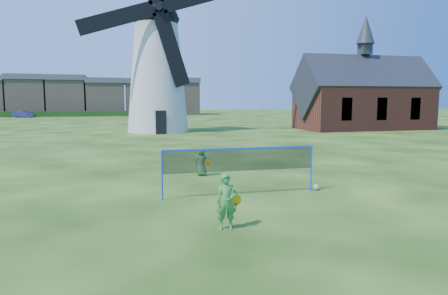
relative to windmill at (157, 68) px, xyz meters
name	(u,v)px	position (x,y,z in m)	size (l,w,h in m)	color
ground	(222,195)	(-0.31, -26.68, -6.09)	(220.00, 220.00, 0.00)	black
windmill	(157,68)	(0.00, 0.00, 0.00)	(14.03, 5.79, 18.19)	silver
chapel	(363,98)	(21.25, -1.49, -2.81)	(13.80, 6.69, 11.67)	brown
badminton_net	(240,160)	(0.27, -26.79, -4.95)	(5.05, 0.05, 1.55)	blue
player_girl	(226,202)	(-1.02, -30.00, -5.42)	(0.69, 0.40, 1.34)	#388D3C
player_boy	(202,162)	(-0.28, -23.16, -5.53)	(0.68, 0.55, 1.13)	#468741
play_ball	(316,187)	(2.99, -26.75, -5.98)	(0.22, 0.22, 0.22)	green
terraced_houses	(28,96)	(-20.65, 45.32, -2.22)	(64.64, 8.40, 8.24)	gray
hedge	(12,114)	(-22.31, 39.32, -5.59)	(62.00, 0.80, 1.00)	#193814
car_right	(24,114)	(-19.91, 37.19, -5.51)	(1.23, 3.52, 1.16)	navy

